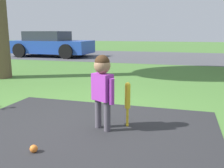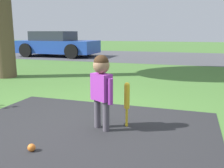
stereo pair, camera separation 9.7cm
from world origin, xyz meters
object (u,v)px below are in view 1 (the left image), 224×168
at_px(child, 102,82).
at_px(parked_car, 51,44).
at_px(sports_ball, 34,149).
at_px(baseball_bat, 128,98).

xyz_separation_m(child, parked_car, (-5.37, 8.15, -0.01)).
bearing_deg(sports_ball, parked_car, 118.87).
xyz_separation_m(sports_ball, parked_car, (-4.91, 8.91, 0.54)).
height_order(child, sports_ball, child).
bearing_deg(parked_car, sports_ball, -60.94).
relative_size(baseball_bat, parked_car, 0.15).
distance_m(sports_ball, parked_car, 10.19).
relative_size(baseball_bat, sports_ball, 7.20).
xyz_separation_m(child, baseball_bat, (0.26, 0.18, -0.22)).
height_order(baseball_bat, parked_car, parked_car).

